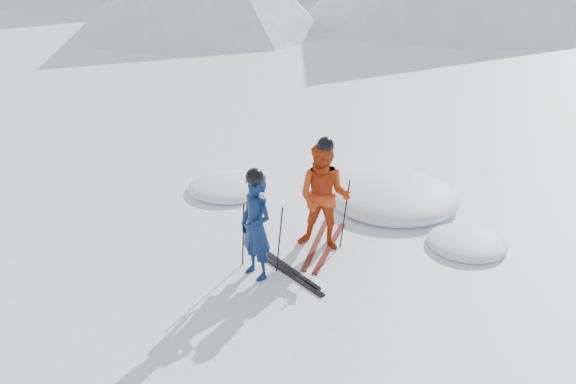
% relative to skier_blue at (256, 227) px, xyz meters
% --- Properties ---
extents(ground, '(160.00, 160.00, 0.00)m').
position_rel_skier_blue_xyz_m(ground, '(1.60, 0.19, -0.79)').
color(ground, white).
rests_on(ground, ground).
extents(skier_blue, '(0.68, 0.58, 1.59)m').
position_rel_skier_blue_xyz_m(skier_blue, '(0.00, 0.00, 0.00)').
color(skier_blue, '#0B1D47').
rests_on(skier_blue, ground).
extents(skier_red, '(0.94, 0.78, 1.74)m').
position_rel_skier_blue_xyz_m(skier_red, '(0.55, 1.21, 0.08)').
color(skier_red, '#BB380F').
rests_on(skier_red, ground).
extents(pole_blue_left, '(0.11, 0.08, 1.06)m').
position_rel_skier_blue_xyz_m(pole_blue_left, '(-0.30, 0.15, -0.26)').
color(pole_blue_left, black).
rests_on(pole_blue_left, ground).
extents(pole_blue_right, '(0.11, 0.07, 1.06)m').
position_rel_skier_blue_xyz_m(pole_blue_right, '(0.25, 0.25, -0.26)').
color(pole_blue_right, black).
rests_on(pole_blue_right, ground).
extents(pole_red_left, '(0.12, 0.09, 1.16)m').
position_rel_skier_blue_xyz_m(pole_red_left, '(0.25, 1.46, -0.21)').
color(pole_red_left, black).
rests_on(pole_red_left, ground).
extents(pole_red_right, '(0.12, 0.08, 1.16)m').
position_rel_skier_blue_xyz_m(pole_red_right, '(0.85, 1.36, -0.21)').
color(pole_red_right, black).
rests_on(pole_red_right, ground).
extents(ski_worn_left, '(0.40, 1.69, 0.03)m').
position_rel_skier_blue_xyz_m(ski_worn_left, '(0.43, 1.21, -0.78)').
color(ski_worn_left, black).
rests_on(ski_worn_left, ground).
extents(ski_worn_right, '(0.28, 1.70, 0.03)m').
position_rel_skier_blue_xyz_m(ski_worn_right, '(0.67, 1.21, -0.78)').
color(ski_worn_right, black).
rests_on(ski_worn_right, ground).
extents(ski_loose_a, '(1.54, 0.89, 0.03)m').
position_rel_skier_blue_xyz_m(ski_loose_a, '(0.23, 0.41, -0.78)').
color(ski_loose_a, black).
rests_on(ski_loose_a, ground).
extents(ski_loose_b, '(1.56, 0.83, 0.03)m').
position_rel_skier_blue_xyz_m(ski_loose_b, '(0.33, 0.26, -0.78)').
color(ski_loose_b, black).
rests_on(ski_loose_b, ground).
extents(snow_lumps, '(8.04, 6.82, 0.53)m').
position_rel_skier_blue_xyz_m(snow_lumps, '(1.11, 2.56, -0.79)').
color(snow_lumps, white).
rests_on(snow_lumps, ground).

